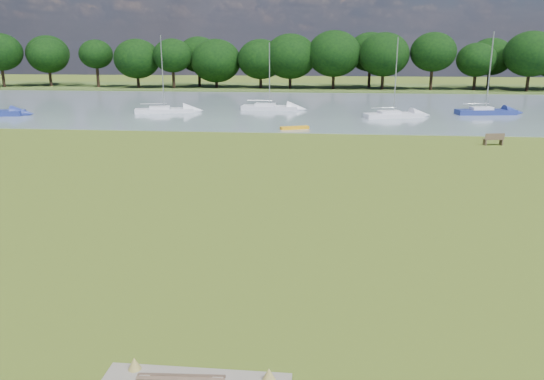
# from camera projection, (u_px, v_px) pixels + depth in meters

# --- Properties ---
(ground) EXTENTS (220.00, 220.00, 0.00)m
(ground) POSITION_uv_depth(u_px,v_px,m) (264.00, 210.00, 24.09)
(ground) COLOR olive
(river) EXTENTS (220.00, 40.00, 0.10)m
(river) POSITION_uv_depth(u_px,v_px,m) (304.00, 107.00, 64.39)
(river) COLOR gray
(river) RESTS_ON ground
(far_bank) EXTENTS (220.00, 20.00, 0.40)m
(far_bank) POSITION_uv_depth(u_px,v_px,m) (311.00, 88.00, 93.18)
(far_bank) COLOR #4C6626
(far_bank) RESTS_ON ground
(riverbank_bench) EXTENTS (1.55, 0.73, 0.92)m
(riverbank_bench) POSITION_uv_depth(u_px,v_px,m) (494.00, 139.00, 39.65)
(riverbank_bench) COLOR brown
(riverbank_bench) RESTS_ON ground
(kayak) EXTENTS (2.61, 1.54, 0.26)m
(kayak) POSITION_uv_depth(u_px,v_px,m) (295.00, 128.00, 47.08)
(kayak) COLOR orange
(kayak) RESTS_ON river
(tree_line) EXTENTS (158.28, 8.08, 9.77)m
(tree_line) POSITION_uv_depth(u_px,v_px,m) (362.00, 54.00, 87.00)
(tree_line) COLOR black
(tree_line) RESTS_ON far_bank
(sailboat_0) EXTENTS (6.54, 2.24, 7.51)m
(sailboat_0) POSITION_uv_depth(u_px,v_px,m) (269.00, 106.00, 61.14)
(sailboat_0) COLOR silver
(sailboat_0) RESTS_ON river
(sailboat_1) EXTENTS (6.32, 3.46, 8.03)m
(sailboat_1) POSITION_uv_depth(u_px,v_px,m) (393.00, 113.00, 54.65)
(sailboat_1) COLOR silver
(sailboat_1) RESTS_ON river
(sailboat_2) EXTENTS (6.46, 2.69, 8.61)m
(sailboat_2) POSITION_uv_depth(u_px,v_px,m) (485.00, 110.00, 56.99)
(sailboat_2) COLOR navy
(sailboat_2) RESTS_ON river
(sailboat_3) EXTENTS (6.61, 3.48, 8.27)m
(sailboat_3) POSITION_uv_depth(u_px,v_px,m) (164.00, 109.00, 58.66)
(sailboat_3) COLOR silver
(sailboat_3) RESTS_ON river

